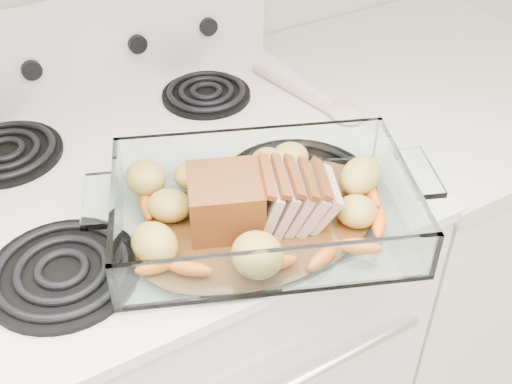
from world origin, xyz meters
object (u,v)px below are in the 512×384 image
counter_right (413,237)px  baking_dish (263,214)px  pork_roast (250,205)px  electric_range (170,342)px

counter_right → baking_dish: size_ratio=2.21×
baking_dish → pork_roast: pork_roast is taller
electric_range → counter_right: electric_range is taller
electric_range → pork_roast: 0.56m
counter_right → baking_dish: 0.79m
electric_range → pork_roast: (0.07, -0.22, 0.51)m
baking_dish → pork_roast: (-0.02, 0.00, 0.03)m
electric_range → counter_right: (0.66, -0.00, -0.02)m
electric_range → baking_dish: bearing=-67.3°
electric_range → baking_dish: size_ratio=2.65×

